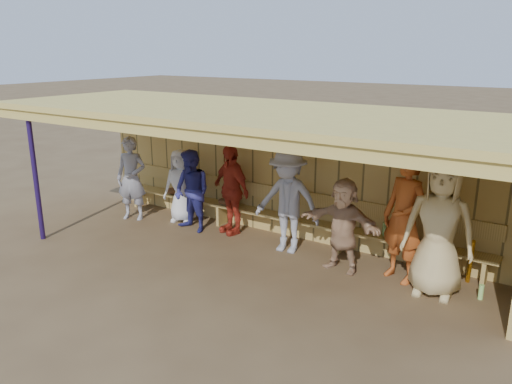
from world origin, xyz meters
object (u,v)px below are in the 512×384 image
player_d (231,189)px  player_g (404,218)px  player_c (192,191)px  player_f (343,225)px  player_b (181,186)px  player_h (439,228)px  player_a (132,179)px  bench (279,210)px  player_e (288,201)px

player_d → player_g: size_ratio=0.87×
player_c → player_f: 3.13m
player_d → player_f: (2.46, -0.40, -0.10)m
player_b → player_f: player_f is taller
player_h → player_a: bearing=175.2°
player_f → bench: 1.76m
player_d → player_f: size_ratio=1.14×
player_g → player_e: bearing=-158.6°
player_a → player_d: 2.22m
player_b → player_f: 3.70m
player_f → player_g: 0.94m
player_g → bench: size_ratio=0.26×
player_a → bench: (3.04, 0.77, -0.33)m
player_e → player_f: bearing=-15.2°
player_b → player_h: player_h is taller
player_c → player_d: (0.67, 0.33, 0.06)m
player_e → player_h: player_h is taller
player_e → player_f: 1.13m
player_e → bench: (-0.49, 0.52, -0.38)m
player_a → bench: player_a is taller
bench → player_d: bearing=-160.7°
player_f → player_h: 1.47m
player_f → bench: size_ratio=0.20×
player_h → bench: (-3.04, 0.75, -0.47)m
player_a → player_d: size_ratio=1.01×
player_b → player_e: 2.59m
player_b → player_c: 0.64m
player_d → player_h: 3.93m
player_a → player_d: bearing=-8.8°
player_e → bench: player_e is taller
player_a → player_h: 6.07m
player_c → player_d: player_d is taller
player_e → bench: 0.81m
player_b → bench: bearing=-7.0°
player_e → player_h: size_ratio=0.91×
player_e → player_c: bearing=178.0°
player_b → bench: player_b is taller
player_g → player_a: bearing=-155.6°
player_b → player_d: size_ratio=0.88×
player_a → player_e: player_e is taller
player_f → player_h: size_ratio=0.75×
player_a → player_b: 1.05m
player_d → player_e: (1.36, -0.21, 0.06)m
bench → player_h: bearing=-13.8°
player_g → bench: bearing=-170.2°
player_f → player_d: bearing=177.4°
player_c → bench: bearing=30.9°
player_e → player_h: 2.56m
player_h → bench: 3.16m
player_b → player_g: (4.58, -0.22, 0.23)m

